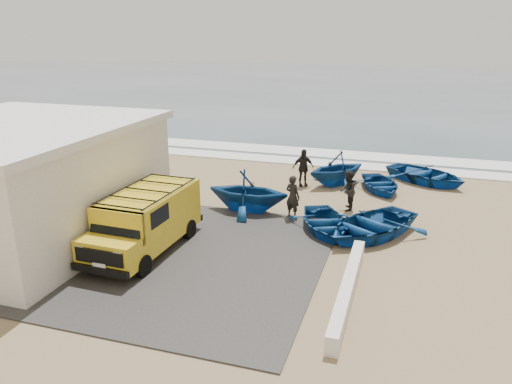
# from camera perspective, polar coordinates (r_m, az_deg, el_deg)

# --- Properties ---
(ground) EXTENTS (160.00, 160.00, 0.00)m
(ground) POSITION_cam_1_polar(r_m,az_deg,el_deg) (19.02, -3.52, -5.28)
(ground) COLOR #917A54
(slab) EXTENTS (12.00, 10.00, 0.05)m
(slab) POSITION_cam_1_polar(r_m,az_deg,el_deg) (18.16, -11.75, -6.75)
(slab) COLOR #383633
(slab) RESTS_ON ground
(ocean) EXTENTS (180.00, 88.00, 0.01)m
(ocean) POSITION_cam_1_polar(r_m,az_deg,el_deg) (72.93, 12.66, 11.83)
(ocean) COLOR #385166
(ocean) RESTS_ON ground
(surf_line) EXTENTS (180.00, 1.60, 0.06)m
(surf_line) POSITION_cam_1_polar(r_m,az_deg,el_deg) (29.93, 4.68, 3.55)
(surf_line) COLOR white
(surf_line) RESTS_ON ground
(surf_wash) EXTENTS (180.00, 2.20, 0.04)m
(surf_wash) POSITION_cam_1_polar(r_m,az_deg,el_deg) (32.30, 5.68, 4.60)
(surf_wash) COLOR white
(surf_wash) RESTS_ON ground
(building) EXTENTS (8.40, 9.40, 4.30)m
(building) POSITION_cam_1_polar(r_m,az_deg,el_deg) (20.59, -25.67, 1.15)
(building) COLOR white
(building) RESTS_ON ground
(parapet) EXTENTS (0.35, 6.00, 0.55)m
(parapet) POSITION_cam_1_polar(r_m,az_deg,el_deg) (15.19, 10.44, -10.82)
(parapet) COLOR silver
(parapet) RESTS_ON ground
(van) EXTENTS (2.24, 5.23, 2.21)m
(van) POSITION_cam_1_polar(r_m,az_deg,el_deg) (17.98, -12.51, -3.04)
(van) COLOR yellow
(van) RESTS_ON ground
(boat_near_left) EXTENTS (3.73, 4.27, 0.74)m
(boat_near_left) POSITION_cam_1_polar(r_m,az_deg,el_deg) (19.64, 7.92, -3.49)
(boat_near_left) COLOR navy
(boat_near_left) RESTS_ON ground
(boat_near_right) EXTENTS (5.01, 5.41, 0.91)m
(boat_near_right) POSITION_cam_1_polar(r_m,az_deg,el_deg) (19.50, 12.98, -3.68)
(boat_near_right) COLOR navy
(boat_near_right) RESTS_ON ground
(boat_mid_left) EXTENTS (3.53, 3.05, 1.85)m
(boat_mid_left) POSITION_cam_1_polar(r_m,az_deg,el_deg) (21.40, -0.93, 0.12)
(boat_mid_left) COLOR navy
(boat_mid_left) RESTS_ON ground
(boat_mid_right) EXTENTS (3.44, 3.95, 0.68)m
(boat_mid_right) POSITION_cam_1_polar(r_m,az_deg,el_deg) (25.03, 13.98, 0.87)
(boat_mid_right) COLOR navy
(boat_mid_right) RESTS_ON ground
(boat_far_left) EXTENTS (4.35, 4.39, 1.75)m
(boat_far_left) POSITION_cam_1_polar(r_m,az_deg,el_deg) (25.42, 9.21, 2.70)
(boat_far_left) COLOR navy
(boat_far_left) RESTS_ON ground
(boat_far_right) EXTENTS (5.18, 4.82, 0.87)m
(boat_far_right) POSITION_cam_1_polar(r_m,az_deg,el_deg) (27.03, 18.86, 1.91)
(boat_far_right) COLOR navy
(boat_far_right) RESTS_ON ground
(fisherman_front) EXTENTS (0.78, 0.65, 1.83)m
(fisherman_front) POSITION_cam_1_polar(r_m,az_deg,el_deg) (20.77, 4.22, -0.53)
(fisherman_front) COLOR black
(fisherman_front) RESTS_ON ground
(fisherman_middle) EXTENTS (0.69, 0.88, 1.77)m
(fisherman_middle) POSITION_cam_1_polar(r_m,az_deg,el_deg) (21.93, 10.44, 0.15)
(fisherman_middle) COLOR black
(fisherman_middle) RESTS_ON ground
(fisherman_back) EXTENTS (1.19, 0.97, 1.89)m
(fisherman_back) POSITION_cam_1_polar(r_m,az_deg,el_deg) (25.03, 5.40, 2.78)
(fisherman_back) COLOR black
(fisherman_back) RESTS_ON ground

